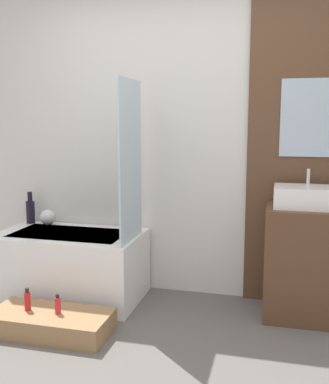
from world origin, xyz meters
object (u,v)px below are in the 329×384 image
object	(u,v)px
wooden_step_bench	(50,323)
sink	(308,197)
bottle_soap_secondary	(58,305)
vase_round_light	(48,217)
bathtub	(70,265)
bottle_soap_primary	(27,300)
vase_tall_dark	(31,210)

from	to	relation	value
wooden_step_bench	sink	world-z (taller)	sink
bottle_soap_secondary	vase_round_light	bearing A→B (deg)	121.74
bathtub	bottle_soap_primary	xyz separation A→B (m)	(-0.02, -0.63, -0.06)
bathtub	bottle_soap_primary	bearing A→B (deg)	-91.76
wooden_step_bench	bottle_soap_primary	bearing A→B (deg)	180.00
vase_round_light	vase_tall_dark	bearing A→B (deg)	170.88
bathtub	bottle_soap_secondary	size ratio (longest dim) A/B	8.51
bottle_soap_primary	vase_tall_dark	bearing A→B (deg)	118.61
bathtub	vase_tall_dark	bearing A→B (deg)	153.23
vase_round_light	bottle_soap_primary	distance (m)	0.99
wooden_step_bench	sink	distance (m)	2.03
wooden_step_bench	vase_tall_dark	distance (m)	1.24
bathtub	sink	world-z (taller)	sink
bathtub	vase_tall_dark	size ratio (longest dim) A/B	4.17
bathtub	bottle_soap_primary	distance (m)	0.63
vase_tall_dark	vase_round_light	world-z (taller)	vase_tall_dark
bathtub	wooden_step_bench	distance (m)	0.68
bottle_soap_primary	bottle_soap_secondary	world-z (taller)	bottle_soap_primary
vase_round_light	bottle_soap_secondary	distance (m)	1.08
wooden_step_bench	bottle_soap_primary	size ratio (longest dim) A/B	5.29
bottle_soap_secondary	sink	bearing A→B (deg)	23.61
sink	bottle_soap_primary	bearing A→B (deg)	-159.04
sink	bottle_soap_secondary	xyz separation A→B (m)	(-1.64, -0.72, -0.70)
bottle_soap_primary	bottle_soap_secondary	distance (m)	0.23
vase_tall_dark	bottle_soap_secondary	world-z (taller)	vase_tall_dark
wooden_step_bench	vase_tall_dark	world-z (taller)	vase_tall_dark
vase_round_light	sink	bearing A→B (deg)	-3.60
wooden_step_bench	bottle_soap_primary	xyz separation A→B (m)	(-0.17, 0.00, 0.14)
wooden_step_bench	bottle_soap_secondary	distance (m)	0.15
wooden_step_bench	bottle_soap_primary	world-z (taller)	bottle_soap_primary
bathtub	vase_round_light	bearing A→B (deg)	144.74
bathtub	wooden_step_bench	xyz separation A→B (m)	(0.15, -0.63, -0.20)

